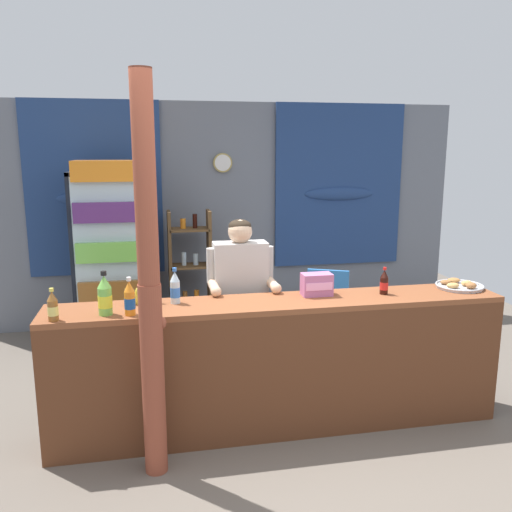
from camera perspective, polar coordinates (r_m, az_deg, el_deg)
The scene contains 16 objects.
ground_plane at distance 4.93m, azimuth -0.34°, elevation -13.21°, with size 7.71×7.71×0.00m, color #665B51.
back_wall_curtained at distance 6.33m, azimuth -3.45°, elevation 4.89°, with size 5.63×0.22×2.59m.
stall_counter at distance 3.87m, azimuth 2.91°, elevation -10.80°, with size 3.31×0.46×0.98m.
timber_post at distance 3.29m, azimuth -11.38°, elevation -3.88°, with size 0.17×0.14×2.51m.
drink_fridge at distance 5.71m, azimuth -15.22°, elevation 1.05°, with size 0.78×0.64×1.95m.
bottle_shelf_rack at distance 6.02m, azimuth -7.09°, elevation -1.48°, with size 0.48×0.28×1.39m.
plastic_lawn_chair at distance 5.60m, azimuth 7.84°, elevation -4.87°, with size 0.59×0.59×0.86m.
shopkeeper at distance 4.23m, azimuth -1.67°, elevation -3.53°, with size 0.54×0.42×1.52m.
soda_bottle_lime_soda at distance 3.62m, azimuth -15.95°, elevation -4.19°, with size 0.09×0.09×0.30m.
soda_bottle_water at distance 3.79m, azimuth -8.70°, elevation -3.45°, with size 0.07×0.07×0.26m.
soda_bottle_orange_soda at distance 3.58m, azimuth -13.43°, elevation -4.53°, with size 0.07×0.07×0.26m.
soda_bottle_iced_tea at distance 3.61m, azimuth -21.03°, elevation -5.14°, with size 0.07×0.07×0.21m.
soda_bottle_cola at distance 4.09m, azimuth 13.62°, elevation -2.82°, with size 0.06×0.06×0.21m.
snack_box_wafer at distance 3.98m, azimuth 6.54°, elevation -3.06°, with size 0.22×0.13×0.17m.
pastry_tray at distance 4.46m, azimuth 21.02°, elevation -2.96°, with size 0.37×0.37×0.06m.
banana_bunch at distance 3.82m, azimuth -12.12°, elevation -4.20°, with size 0.27×0.06×0.16m.
Camera 1 is at (-0.84, -3.21, 2.06)m, focal length 37.19 mm.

